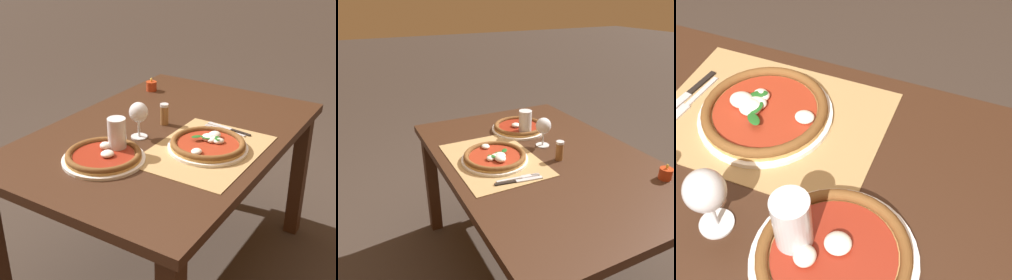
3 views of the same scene
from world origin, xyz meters
The scene contains 8 objects.
dining_table centered at (0.00, 0.00, 0.64)m, with size 1.40×0.96×0.74m.
paper_placemat centered at (-0.07, -0.23, 0.74)m, with size 0.54×0.39×0.00m, color #A88451.
pizza_near centered at (-0.06, -0.23, 0.76)m, with size 0.32×0.32×0.05m.
pizza_far centered at (-0.35, 0.06, 0.76)m, with size 0.32×0.32×0.05m.
wine_glass centered at (-0.11, 0.07, 0.85)m, with size 0.08×0.08×0.16m.
pint_glass centered at (-0.27, 0.05, 0.81)m, with size 0.07×0.07×0.15m.
fork centered at (0.14, -0.21, 0.75)m, with size 0.04×0.20×0.00m.
knife centered at (0.16, -0.22, 0.75)m, with size 0.05×0.22×0.01m.
Camera 3 is at (-0.52, 0.44, 1.54)m, focal length 50.00 mm.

